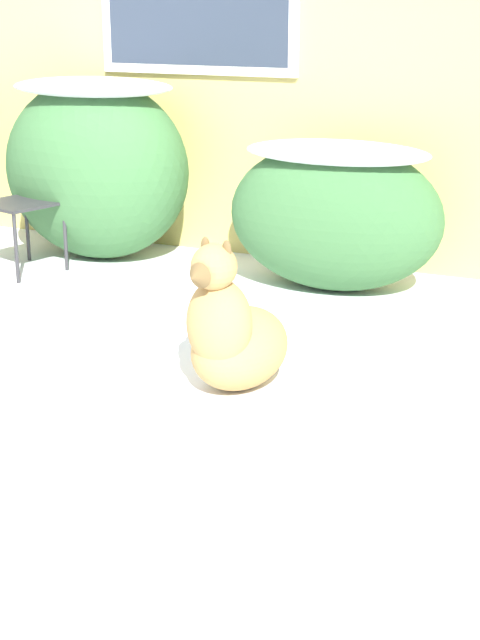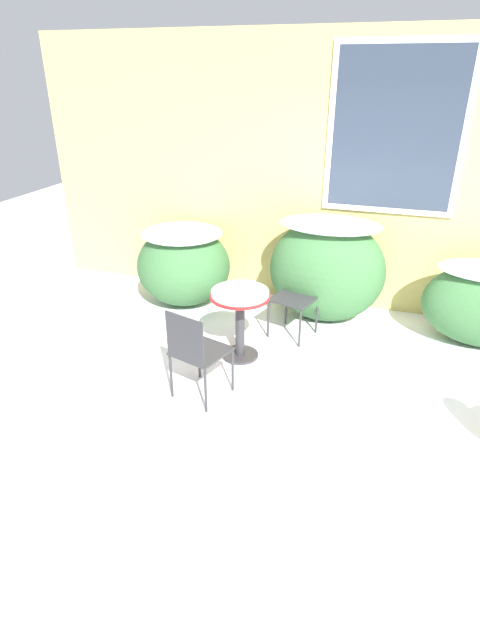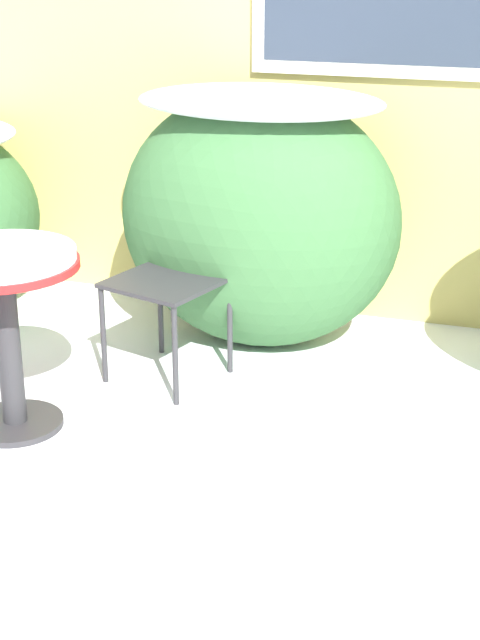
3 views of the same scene
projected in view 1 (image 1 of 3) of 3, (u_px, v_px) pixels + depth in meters
name	position (u px, v px, depth m)	size (l,w,h in m)	color
house_wall	(167.00, 16.00, 6.48)	(8.00, 0.10, 3.03)	tan
shrub_middle	(96.00, 164.00, 6.45)	(1.30, 0.88, 1.19)	#386638
shrub_right	(335.00, 211.00, 5.78)	(1.30, 0.78, 0.88)	#386638
patio_chair_near_table	(28.00, 195.00, 6.20)	(0.52, 0.52, 0.86)	#2D2D30
dog	(233.00, 336.00, 4.32)	(0.47, 0.73, 0.72)	tan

